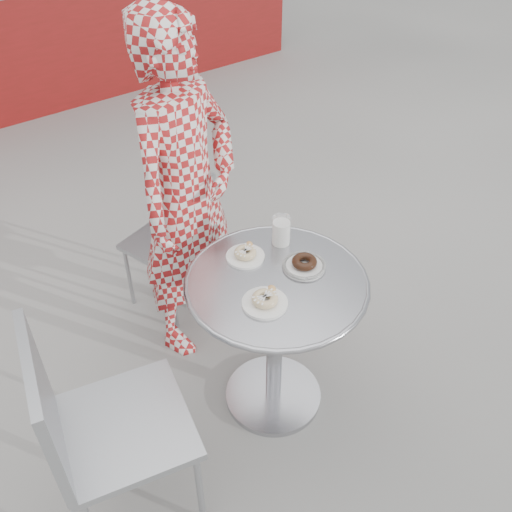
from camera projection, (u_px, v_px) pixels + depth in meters
ground at (264, 393)px, 2.79m from camera, size 60.00×60.00×0.00m
bistro_table at (276, 313)px, 2.41m from camera, size 0.76×0.76×0.76m
chair_far at (172, 266)px, 3.15m from camera, size 0.48×0.49×0.81m
chair_left at (128, 459)px, 2.19m from camera, size 0.57×0.56×0.99m
seated_person at (187, 197)px, 2.60m from camera, size 0.72×0.59×1.70m
plate_far at (246, 254)px, 2.40m from camera, size 0.16×0.16×0.04m
plate_near at (265, 300)px, 2.18m from camera, size 0.18×0.18×0.05m
plate_checker at (304, 264)px, 2.35m from camera, size 0.18×0.18×0.05m
milk_cup at (281, 232)px, 2.44m from camera, size 0.08×0.08×0.13m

